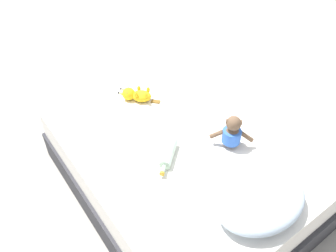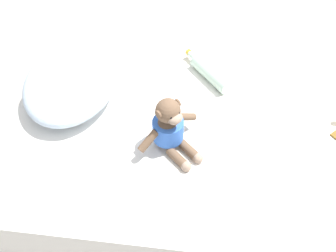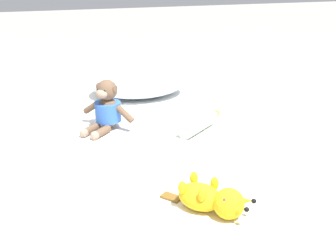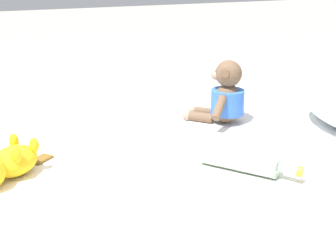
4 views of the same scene
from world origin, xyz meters
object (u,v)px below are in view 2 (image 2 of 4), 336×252
bed (219,140)px  glass_bottle (211,73)px  plush_monkey (170,128)px  pillow (72,80)px

bed → glass_bottle: glass_bottle is taller
bed → glass_bottle: bearing=21.9°
bed → plush_monkey: plush_monkey is taller
pillow → plush_monkey: size_ratio=2.13×
pillow → glass_bottle: bearing=-74.2°
pillow → plush_monkey: 0.51m
pillow → glass_bottle: (0.17, -0.59, -0.04)m
bed → pillow: size_ratio=3.33×
bed → pillow: 0.73m
bed → glass_bottle: size_ratio=7.00×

